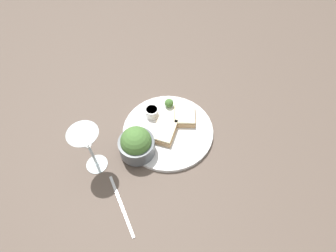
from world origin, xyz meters
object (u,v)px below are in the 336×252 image
Objects in this scene: cheese_toast_far at (185,116)px; fork at (121,205)px; sauce_ramekin at (152,112)px; wine_glass at (87,143)px; cheese_toast_near at (164,131)px; salad_bowl at (136,144)px.

cheese_toast_far is 0.34m from fork.
wine_glass reaches higher than sauce_ramekin.
cheese_toast_far is at bearing 135.06° from cheese_toast_near.
wine_glass is at bearing -60.98° from cheese_toast_near.
fork is at bearing -11.85° from sauce_ramekin.
wine_glass is at bearing -70.26° from salad_bowl.
cheese_toast_near is at bearing 119.02° from wine_glass.
wine_glass reaches higher than cheese_toast_far.
cheese_toast_far is at bearing 85.47° from sauce_ramekin.
fork is (0.16, -0.03, -0.05)m from salad_bowl.
sauce_ramekin is 0.41× the size of cheese_toast_near.
wine_glass is at bearing -143.46° from fork.
fork is (0.12, 0.09, -0.12)m from wine_glass.
sauce_ramekin is 0.09m from cheese_toast_near.
wine_glass reaches higher than cheese_toast_near.
salad_bowl is at bearing -47.40° from cheese_toast_far.
wine_glass is at bearing -56.42° from cheese_toast_far.
sauce_ramekin is 0.31m from fork.
cheese_toast_far reaches higher than fork.
salad_bowl reaches higher than sauce_ramekin.
cheese_toast_near and cheese_toast_far have the same top height.
salad_bowl is 0.98× the size of cheese_toast_near.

